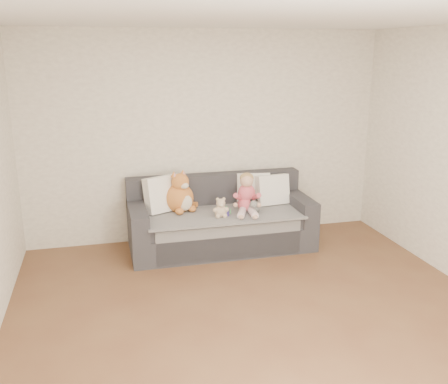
% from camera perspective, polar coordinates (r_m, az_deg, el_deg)
% --- Properties ---
extents(room_shell, '(5.00, 5.00, 5.00)m').
position_cam_1_polar(room_shell, '(4.31, 3.80, 1.87)').
color(room_shell, brown).
rests_on(room_shell, ground).
extents(sofa, '(2.20, 0.94, 0.85)m').
position_cam_1_polar(sofa, '(6.12, -0.44, -3.49)').
color(sofa, '#2C2C31').
rests_on(sofa, ground).
extents(cushion_left, '(0.51, 0.39, 0.44)m').
position_cam_1_polar(cushion_left, '(6.02, -6.91, -0.20)').
color(cushion_left, white).
rests_on(cushion_left, sofa).
extents(cushion_right_back, '(0.44, 0.25, 0.39)m').
position_cam_1_polar(cushion_right_back, '(6.33, 3.35, 0.47)').
color(cushion_right_back, white).
rests_on(cushion_right_back, sofa).
extents(cushion_right_front, '(0.43, 0.23, 0.39)m').
position_cam_1_polar(cushion_right_front, '(6.28, 5.58, 0.26)').
color(cushion_right_front, white).
rests_on(cushion_right_front, sofa).
extents(toddler, '(0.33, 0.49, 0.48)m').
position_cam_1_polar(toddler, '(5.96, 2.61, -0.42)').
color(toddler, '#C94670').
rests_on(toddler, sofa).
extents(plush_cat, '(0.41, 0.42, 0.52)m').
position_cam_1_polar(plush_cat, '(6.00, -5.02, -0.41)').
color(plush_cat, '#BA6A29').
rests_on(plush_cat, sofa).
extents(teddy_bear, '(0.19, 0.14, 0.24)m').
position_cam_1_polar(teddy_bear, '(5.78, -0.37, -1.97)').
color(teddy_bear, tan).
rests_on(teddy_bear, sofa).
extents(plush_cow, '(0.16, 0.23, 0.19)m').
position_cam_1_polar(plush_cow, '(5.96, 3.47, -1.64)').
color(plush_cow, white).
rests_on(plush_cow, sofa).
extents(sippy_cup, '(0.11, 0.07, 0.12)m').
position_cam_1_polar(sippy_cup, '(5.83, 0.27, -2.17)').
color(sippy_cup, '#3D338B').
rests_on(sippy_cup, sofa).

